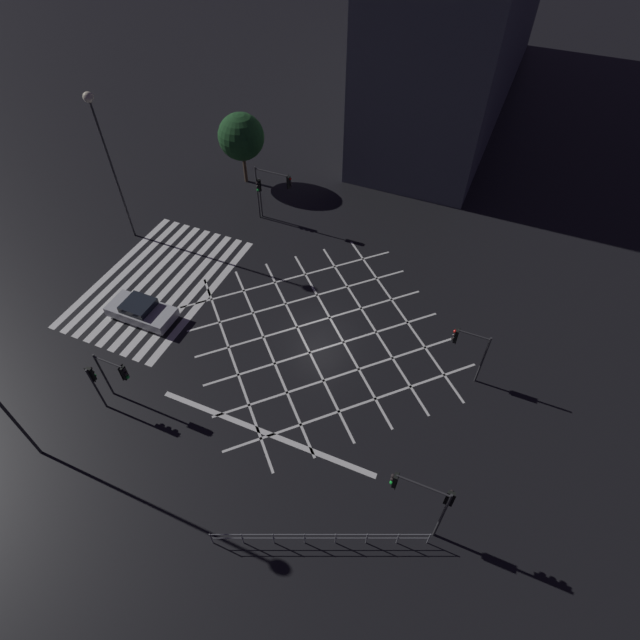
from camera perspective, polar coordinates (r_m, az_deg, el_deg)
ground_plane at (r=30.24m, az=-0.00°, el=-1.68°), size 200.00×200.00×0.00m
road_markings at (r=32.91m, az=-12.67°, el=1.99°), size 18.29×24.75×0.01m
traffic_light_ne_main at (r=22.06m, az=14.23°, el=-19.91°), size 0.39×0.36×4.14m
traffic_light_sw_main at (r=38.12m, az=-6.97°, el=14.49°), size 0.39×0.36×3.28m
traffic_light_se_main at (r=27.76m, az=-24.47°, el=-6.21°), size 0.39×0.36×3.25m
traffic_light_se_cross at (r=27.41m, az=-22.35°, el=-5.57°), size 0.36×1.96×3.40m
traffic_light_ne_cross at (r=21.84m, az=10.99°, el=-19.04°), size 0.36×2.46×4.23m
traffic_light_sw_cross at (r=37.02m, az=-5.25°, el=15.10°), size 0.36×2.91×4.31m
traffic_light_median_north at (r=27.37m, az=16.50°, el=-2.72°), size 0.36×1.93×3.68m
street_lamp_east at (r=35.82m, az=-23.77°, el=18.87°), size 0.63×0.63×10.46m
street_tree_near at (r=41.88m, az=-9.00°, el=19.98°), size 3.63×3.63×5.75m
waiting_car at (r=32.68m, az=-19.75°, el=1.01°), size 1.89×4.25×1.25m
pedestrian_railing at (r=23.45m, az=-0.00°, el=-23.59°), size 3.78×8.72×1.05m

